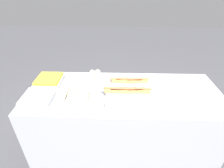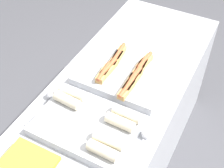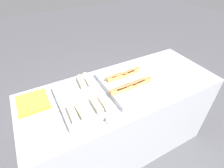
{
  "view_description": "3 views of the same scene",
  "coord_description": "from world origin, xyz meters",
  "px_view_note": "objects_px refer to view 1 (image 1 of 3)",
  "views": [
    {
      "loc": [
        -0.07,
        -1.35,
        1.8
      ],
      "look_at": [
        -0.11,
        0.0,
        0.96
      ],
      "focal_mm": 28.0,
      "sensor_mm": 36.0,
      "label": 1
    },
    {
      "loc": [
        -1.19,
        -0.57,
        2.18
      ],
      "look_at": [
        -0.11,
        0.0,
        0.96
      ],
      "focal_mm": 50.0,
      "sensor_mm": 36.0,
      "label": 2
    },
    {
      "loc": [
        -0.66,
        -1.02,
        1.87
      ],
      "look_at": [
        -0.11,
        0.0,
        0.96
      ],
      "focal_mm": 28.0,
      "sensor_mm": 36.0,
      "label": 3
    }
  ],
  "objects_px": {
    "tray_side_front": "(37,99)",
    "serving_spoon_far": "(94,74)",
    "tray_hotdogs": "(127,88)",
    "tray_side_back": "(49,81)",
    "serving_spoon_near": "(85,109)",
    "tray_wraps": "(83,88)"
  },
  "relations": [
    {
      "from": "tray_side_front",
      "to": "serving_spoon_far",
      "type": "xyz_separation_m",
      "value": [
        0.42,
        0.48,
        -0.01
      ]
    },
    {
      "from": "tray_hotdogs",
      "to": "tray_side_back",
      "type": "bearing_deg",
      "value": 171.5
    },
    {
      "from": "tray_side_back",
      "to": "serving_spoon_near",
      "type": "bearing_deg",
      "value": -43.42
    },
    {
      "from": "tray_hotdogs",
      "to": "tray_side_back",
      "type": "xyz_separation_m",
      "value": [
        -0.76,
        0.11,
        -0.0
      ]
    },
    {
      "from": "serving_spoon_near",
      "to": "tray_hotdogs",
      "type": "bearing_deg",
      "value": 39.94
    },
    {
      "from": "tray_wraps",
      "to": "serving_spoon_far",
      "type": "height_order",
      "value": "tray_wraps"
    },
    {
      "from": "tray_wraps",
      "to": "tray_side_back",
      "type": "xyz_separation_m",
      "value": [
        -0.36,
        0.12,
        -0.0
      ]
    },
    {
      "from": "serving_spoon_near",
      "to": "serving_spoon_far",
      "type": "distance_m",
      "value": 0.58
    },
    {
      "from": "serving_spoon_far",
      "to": "tray_hotdogs",
      "type": "bearing_deg",
      "value": -40.45
    },
    {
      "from": "serving_spoon_near",
      "to": "tray_side_back",
      "type": "bearing_deg",
      "value": 136.58
    },
    {
      "from": "tray_side_front",
      "to": "tray_hotdogs",
      "type": "bearing_deg",
      "value": 13.78
    },
    {
      "from": "tray_side_back",
      "to": "tray_hotdogs",
      "type": "bearing_deg",
      "value": -8.5
    },
    {
      "from": "tray_hotdogs",
      "to": "serving_spoon_near",
      "type": "relative_size",
      "value": 2.02
    },
    {
      "from": "tray_wraps",
      "to": "serving_spoon_far",
      "type": "relative_size",
      "value": 2.06
    },
    {
      "from": "tray_hotdogs",
      "to": "tray_side_front",
      "type": "bearing_deg",
      "value": -166.22
    },
    {
      "from": "tray_wraps",
      "to": "serving_spoon_far",
      "type": "bearing_deg",
      "value": 78.2
    },
    {
      "from": "tray_hotdogs",
      "to": "tray_side_back",
      "type": "distance_m",
      "value": 0.77
    },
    {
      "from": "tray_hotdogs",
      "to": "serving_spoon_near",
      "type": "bearing_deg",
      "value": -140.06
    },
    {
      "from": "tray_side_front",
      "to": "serving_spoon_near",
      "type": "bearing_deg",
      "value": -13.1
    },
    {
      "from": "tray_wraps",
      "to": "tray_hotdogs",
      "type": "bearing_deg",
      "value": 1.15
    },
    {
      "from": "tray_hotdogs",
      "to": "tray_side_back",
      "type": "relative_size",
      "value": 2.01
    },
    {
      "from": "tray_side_front",
      "to": "serving_spoon_far",
      "type": "height_order",
      "value": "tray_side_front"
    }
  ]
}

